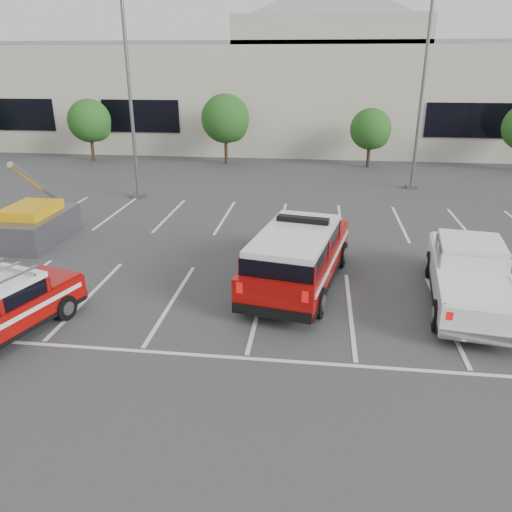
{
  "coord_description": "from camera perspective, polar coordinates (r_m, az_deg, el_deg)",
  "views": [
    {
      "loc": [
        1.56,
        -13.34,
        6.88
      ],
      "look_at": [
        -0.28,
        1.46,
        1.05
      ],
      "focal_mm": 35.0,
      "sensor_mm": 36.0,
      "label": 1
    }
  ],
  "objects": [
    {
      "name": "ground",
      "position": [
        15.09,
        0.39,
        -5.78
      ],
      "size": [
        120.0,
        120.0,
        0.0
      ],
      "primitive_type": "plane",
      "color": "#3A3A3D",
      "rests_on": "ground"
    },
    {
      "name": "stall_markings",
      "position": [
        19.18,
        1.97,
        0.34
      ],
      "size": [
        23.0,
        15.0,
        0.01
      ],
      "primitive_type": "cube",
      "color": "silver",
      "rests_on": "ground"
    },
    {
      "name": "convention_building",
      "position": [
        45.28,
        5.64,
        18.52
      ],
      "size": [
        60.0,
        16.99,
        13.2
      ],
      "color": "beige",
      "rests_on": "ground"
    },
    {
      "name": "tree_left",
      "position": [
        39.24,
        -18.34,
        14.31
      ],
      "size": [
        3.07,
        3.07,
        4.42
      ],
      "color": "#3F2B19",
      "rests_on": "ground"
    },
    {
      "name": "tree_mid_left",
      "position": [
        36.17,
        -3.36,
        15.23
      ],
      "size": [
        3.37,
        3.37,
        4.85
      ],
      "color": "#3F2B19",
      "rests_on": "ground"
    },
    {
      "name": "tree_mid_right",
      "position": [
        35.83,
        13.09,
        13.8
      ],
      "size": [
        2.77,
        2.77,
        3.99
      ],
      "color": "#3F2B19",
      "rests_on": "ground"
    },
    {
      "name": "light_pole_left",
      "position": [
        27.13,
        -14.18,
        17.16
      ],
      "size": [
        0.9,
        0.6,
        10.24
      ],
      "color": "#59595E",
      "rests_on": "ground"
    },
    {
      "name": "light_pole_mid",
      "position": [
        29.89,
        18.42,
        17.08
      ],
      "size": [
        0.9,
        0.6,
        10.24
      ],
      "color": "#59595E",
      "rests_on": "ground"
    },
    {
      "name": "fire_chief_suv",
      "position": [
        16.11,
        4.81,
        -0.51
      ],
      "size": [
        3.44,
        6.6,
        2.21
      ],
      "rotation": [
        0.0,
        0.0,
        -0.19
      ],
      "color": "#860806",
      "rests_on": "ground"
    },
    {
      "name": "white_pickup",
      "position": [
        16.33,
        23.14,
        -2.59
      ],
      "size": [
        2.89,
        6.21,
        1.84
      ],
      "rotation": [
        0.0,
        0.0,
        -0.14
      ],
      "color": "silver",
      "rests_on": "ground"
    },
    {
      "name": "utility_rig",
      "position": [
        22.19,
        -24.48,
        3.17
      ],
      "size": [
        3.36,
        4.04,
        3.42
      ],
      "rotation": [
        0.0,
        0.0,
        -0.0
      ],
      "color": "#59595E",
      "rests_on": "ground"
    }
  ]
}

